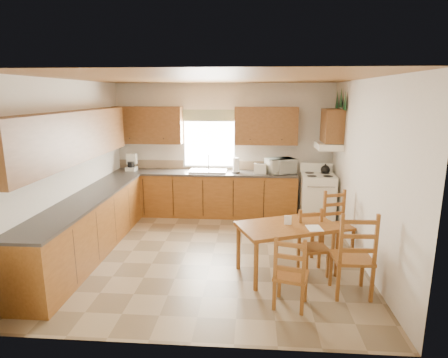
# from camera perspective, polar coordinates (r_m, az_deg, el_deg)

# --- Properties ---
(floor) EXTENTS (4.50, 4.50, 0.00)m
(floor) POSITION_cam_1_polar(r_m,az_deg,el_deg) (6.08, -1.65, -11.24)
(floor) COLOR #847051
(floor) RESTS_ON ground
(ceiling) EXTENTS (4.50, 4.50, 0.00)m
(ceiling) POSITION_cam_1_polar(r_m,az_deg,el_deg) (5.56, -1.84, 15.10)
(ceiling) COLOR brown
(ceiling) RESTS_ON floor
(wall_left) EXTENTS (4.50, 4.50, 0.00)m
(wall_left) POSITION_cam_1_polar(r_m,az_deg,el_deg) (6.31, -22.53, 1.53)
(wall_left) COLOR beige
(wall_left) RESTS_ON floor
(wall_right) EXTENTS (4.50, 4.50, 0.00)m
(wall_right) POSITION_cam_1_polar(r_m,az_deg,el_deg) (5.87, 20.65, 0.92)
(wall_right) COLOR beige
(wall_right) RESTS_ON floor
(wall_back) EXTENTS (4.50, 4.50, 0.00)m
(wall_back) POSITION_cam_1_polar(r_m,az_deg,el_deg) (7.87, -0.03, 4.58)
(wall_back) COLOR beige
(wall_back) RESTS_ON floor
(wall_front) EXTENTS (4.50, 4.50, 0.00)m
(wall_front) POSITION_cam_1_polar(r_m,az_deg,el_deg) (3.51, -5.59, -5.99)
(wall_front) COLOR beige
(wall_front) RESTS_ON floor
(lower_cab_back) EXTENTS (3.75, 0.60, 0.88)m
(lower_cab_back) POSITION_cam_1_polar(r_m,az_deg,el_deg) (7.80, -2.95, -2.34)
(lower_cab_back) COLOR brown
(lower_cab_back) RESTS_ON floor
(lower_cab_left) EXTENTS (0.60, 3.60, 0.88)m
(lower_cab_left) POSITION_cam_1_polar(r_m,az_deg,el_deg) (6.28, -19.96, -6.93)
(lower_cab_left) COLOR brown
(lower_cab_left) RESTS_ON floor
(counter_back) EXTENTS (3.75, 0.63, 0.04)m
(counter_back) POSITION_cam_1_polar(r_m,az_deg,el_deg) (7.69, -2.98, 0.96)
(counter_back) COLOR #3B3734
(counter_back) RESTS_ON lower_cab_back
(counter_left) EXTENTS (0.63, 3.60, 0.04)m
(counter_left) POSITION_cam_1_polar(r_m,az_deg,el_deg) (6.14, -20.29, -2.88)
(counter_left) COLOR #3B3734
(counter_left) RESTS_ON lower_cab_left
(backsplash) EXTENTS (3.75, 0.01, 0.18)m
(backsplash) POSITION_cam_1_polar(r_m,az_deg,el_deg) (7.96, -2.73, 2.17)
(backsplash) COLOR #907759
(backsplash) RESTS_ON counter_back
(upper_cab_back_left) EXTENTS (1.41, 0.33, 0.75)m
(upper_cab_back_left) POSITION_cam_1_polar(r_m,az_deg,el_deg) (7.92, -11.47, 8.05)
(upper_cab_back_left) COLOR brown
(upper_cab_back_left) RESTS_ON wall_back
(upper_cab_back_right) EXTENTS (1.25, 0.33, 0.75)m
(upper_cab_back_right) POSITION_cam_1_polar(r_m,az_deg,el_deg) (7.64, 6.41, 8.06)
(upper_cab_back_right) COLOR brown
(upper_cab_back_right) RESTS_ON wall_back
(upper_cab_left) EXTENTS (0.33, 3.60, 0.75)m
(upper_cab_left) POSITION_cam_1_polar(r_m,az_deg,el_deg) (6.03, -22.16, 5.95)
(upper_cab_left) COLOR brown
(upper_cab_left) RESTS_ON wall_left
(upper_cab_stove) EXTENTS (0.33, 0.62, 0.62)m
(upper_cab_stove) POSITION_cam_1_polar(r_m,az_deg,el_deg) (7.35, 16.15, 7.81)
(upper_cab_stove) COLOR brown
(upper_cab_stove) RESTS_ON wall_right
(range_hood) EXTENTS (0.44, 0.62, 0.12)m
(range_hood) POSITION_cam_1_polar(r_m,az_deg,el_deg) (7.38, 15.59, 4.88)
(range_hood) COLOR silver
(range_hood) RESTS_ON wall_right
(window_frame) EXTENTS (1.13, 0.02, 1.18)m
(window_frame) POSITION_cam_1_polar(r_m,az_deg,el_deg) (7.85, -2.25, 6.01)
(window_frame) COLOR silver
(window_frame) RESTS_ON wall_back
(window_pane) EXTENTS (1.05, 0.01, 1.10)m
(window_pane) POSITION_cam_1_polar(r_m,az_deg,el_deg) (7.84, -2.25, 6.01)
(window_pane) COLOR white
(window_pane) RESTS_ON wall_back
(window_valance) EXTENTS (1.19, 0.01, 0.24)m
(window_valance) POSITION_cam_1_polar(r_m,az_deg,el_deg) (7.77, -2.30, 9.65)
(window_valance) COLOR #3B5830
(window_valance) RESTS_ON wall_back
(sink_basin) EXTENTS (0.75, 0.45, 0.04)m
(sink_basin) POSITION_cam_1_polar(r_m,az_deg,el_deg) (7.68, -2.43, 1.25)
(sink_basin) COLOR silver
(sink_basin) RESTS_ON counter_back
(pine_decal_a) EXTENTS (0.22, 0.22, 0.36)m
(pine_decal_a) POSITION_cam_1_polar(r_m,az_deg,el_deg) (7.04, 17.99, 11.41)
(pine_decal_a) COLOR #144020
(pine_decal_a) RESTS_ON wall_right
(pine_decal_b) EXTENTS (0.22, 0.22, 0.36)m
(pine_decal_b) POSITION_cam_1_polar(r_m,az_deg,el_deg) (7.35, 17.42, 11.79)
(pine_decal_b) COLOR #144020
(pine_decal_b) RESTS_ON wall_right
(pine_decal_c) EXTENTS (0.22, 0.22, 0.36)m
(pine_decal_c) POSITION_cam_1_polar(r_m,az_deg,el_deg) (7.66, 16.86, 11.55)
(pine_decal_c) COLOR #144020
(pine_decal_c) RESTS_ON wall_right
(stove) EXTENTS (0.67, 0.69, 0.94)m
(stove) POSITION_cam_1_polar(r_m,az_deg,el_deg) (7.55, 14.01, -3.00)
(stove) COLOR silver
(stove) RESTS_ON floor
(coffeemaker) EXTENTS (0.25, 0.28, 0.36)m
(coffeemaker) POSITION_cam_1_polar(r_m,az_deg,el_deg) (8.01, -13.98, 2.51)
(coffeemaker) COLOR silver
(coffeemaker) RESTS_ON counter_back
(paper_towel) EXTENTS (0.15, 0.15, 0.30)m
(paper_towel) POSITION_cam_1_polar(r_m,az_deg,el_deg) (7.56, 1.83, 2.10)
(paper_towel) COLOR white
(paper_towel) RESTS_ON counter_back
(toaster) EXTENTS (0.25, 0.16, 0.20)m
(toaster) POSITION_cam_1_polar(r_m,az_deg,el_deg) (7.54, 5.52, 1.61)
(toaster) COLOR silver
(toaster) RESTS_ON counter_back
(microwave) EXTENTS (0.61, 0.54, 0.30)m
(microwave) POSITION_cam_1_polar(r_m,az_deg,el_deg) (7.58, 8.58, 1.98)
(microwave) COLOR silver
(microwave) RESTS_ON counter_back
(dining_table) EXTENTS (1.52, 1.21, 0.71)m
(dining_table) POSITION_cam_1_polar(r_m,az_deg,el_deg) (5.41, 9.56, -10.46)
(dining_table) COLOR brown
(dining_table) RESTS_ON floor
(chair_near_left) EXTENTS (0.46, 0.45, 0.91)m
(chair_near_left) POSITION_cam_1_polar(r_m,az_deg,el_deg) (4.59, 10.20, -13.57)
(chair_near_left) COLOR brown
(chair_near_left) RESTS_ON floor
(chair_near_right) EXTENTS (0.48, 0.46, 1.11)m
(chair_near_right) POSITION_cam_1_polar(r_m,az_deg,el_deg) (4.99, 18.98, -10.56)
(chair_near_right) COLOR brown
(chair_near_right) RESTS_ON floor
(chair_far_left) EXTENTS (0.45, 0.44, 0.89)m
(chair_far_left) POSITION_cam_1_polar(r_m,az_deg,el_deg) (5.42, 13.51, -9.57)
(chair_far_left) COLOR brown
(chair_far_left) RESTS_ON floor
(chair_far_right) EXTENTS (0.51, 0.49, 0.96)m
(chair_far_right) POSITION_cam_1_polar(r_m,az_deg,el_deg) (6.26, 17.06, -6.36)
(chair_far_right) COLOR brown
(chair_far_right) RESTS_ON floor
(table_paper) EXTENTS (0.22, 0.28, 0.00)m
(table_paper) POSITION_cam_1_polar(r_m,az_deg,el_deg) (5.22, 13.60, -7.28)
(table_paper) COLOR white
(table_paper) RESTS_ON dining_table
(table_card) EXTENTS (0.10, 0.02, 0.13)m
(table_card) POSITION_cam_1_polar(r_m,az_deg,el_deg) (5.27, 9.71, -6.20)
(table_card) COLOR white
(table_card) RESTS_ON dining_table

